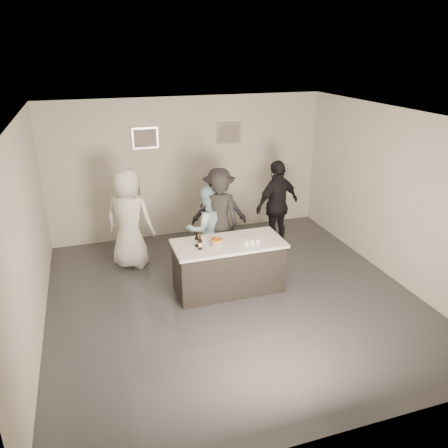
% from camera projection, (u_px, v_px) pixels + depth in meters
% --- Properties ---
extents(floor, '(6.00, 6.00, 0.00)m').
position_uv_depth(floor, '(233.00, 297.00, 7.38)').
color(floor, '#3D3D42').
rests_on(floor, ground).
extents(ceiling, '(6.00, 6.00, 0.00)m').
position_uv_depth(ceiling, '(235.00, 117.00, 6.24)').
color(ceiling, white).
extents(wall_back, '(6.00, 0.04, 3.00)m').
position_uv_depth(wall_back, '(189.00, 168.00, 9.46)').
color(wall_back, beige).
rests_on(wall_back, ground).
extents(wall_front, '(6.00, 0.04, 3.00)m').
position_uv_depth(wall_front, '(336.00, 322.00, 4.17)').
color(wall_front, beige).
rests_on(wall_front, ground).
extents(wall_left, '(0.04, 6.00, 3.00)m').
position_uv_depth(wall_left, '(27.00, 239.00, 5.96)').
color(wall_left, beige).
rests_on(wall_left, ground).
extents(wall_right, '(0.04, 6.00, 3.00)m').
position_uv_depth(wall_right, '(395.00, 196.00, 7.66)').
color(wall_right, beige).
rests_on(wall_right, ground).
extents(picture_left, '(0.54, 0.04, 0.44)m').
position_uv_depth(picture_left, '(145.00, 138.00, 8.91)').
color(picture_left, '#B2B2B7').
rests_on(picture_left, wall_back).
extents(picture_right, '(0.54, 0.04, 0.44)m').
position_uv_depth(picture_right, '(229.00, 133.00, 9.42)').
color(picture_right, '#B2B2B7').
rests_on(picture_right, wall_back).
extents(bar_counter, '(1.86, 0.86, 0.90)m').
position_uv_depth(bar_counter, '(228.00, 266.00, 7.47)').
color(bar_counter, white).
rests_on(bar_counter, ground).
extents(cake, '(0.21, 0.21, 0.08)m').
position_uv_depth(cake, '(217.00, 242.00, 7.21)').
color(cake, '#FBAE1A').
rests_on(cake, bar_counter).
extents(beer_bottle_a, '(0.07, 0.07, 0.26)m').
position_uv_depth(beer_bottle_a, '(197.00, 239.00, 7.11)').
color(beer_bottle_a, black).
rests_on(beer_bottle_a, bar_counter).
extents(beer_bottle_b, '(0.07, 0.07, 0.26)m').
position_uv_depth(beer_bottle_b, '(200.00, 242.00, 7.00)').
color(beer_bottle_b, black).
rests_on(beer_bottle_b, bar_counter).
extents(tumbler_cluster, '(0.30, 0.19, 0.08)m').
position_uv_depth(tumbler_cluster, '(251.00, 241.00, 7.27)').
color(tumbler_cluster, orange).
rests_on(tumbler_cluster, bar_counter).
extents(candles, '(0.24, 0.08, 0.01)m').
position_uv_depth(candles, '(221.00, 251.00, 6.97)').
color(candles, pink).
rests_on(candles, bar_counter).
extents(person_main_black, '(0.83, 0.71, 1.92)m').
position_uv_depth(person_main_black, '(219.00, 223.00, 7.93)').
color(person_main_black, black).
rests_on(person_main_black, ground).
extents(person_main_blue, '(0.84, 0.68, 1.64)m').
position_uv_depth(person_main_blue, '(207.00, 229.00, 8.05)').
color(person_main_blue, '#B4DFEC').
rests_on(person_main_blue, ground).
extents(person_guest_left, '(1.12, 1.01, 1.91)m').
position_uv_depth(person_guest_left, '(129.00, 219.00, 8.13)').
color(person_guest_left, white).
rests_on(person_guest_left, ground).
extents(person_guest_right, '(1.18, 0.79, 1.86)m').
position_uv_depth(person_guest_right, '(277.00, 205.00, 8.92)').
color(person_guest_right, black).
rests_on(person_guest_right, ground).
extents(person_guest_back, '(1.23, 0.86, 1.73)m').
position_uv_depth(person_guest_back, '(219.00, 210.00, 8.84)').
color(person_guest_back, '#26242B').
rests_on(person_guest_back, ground).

